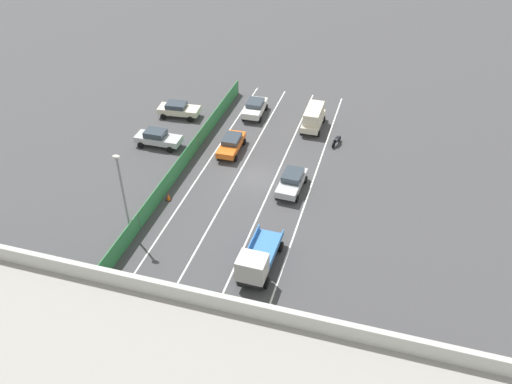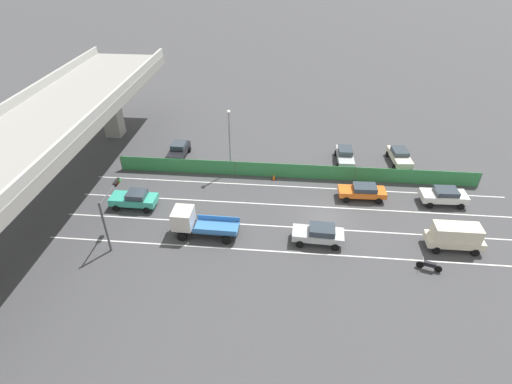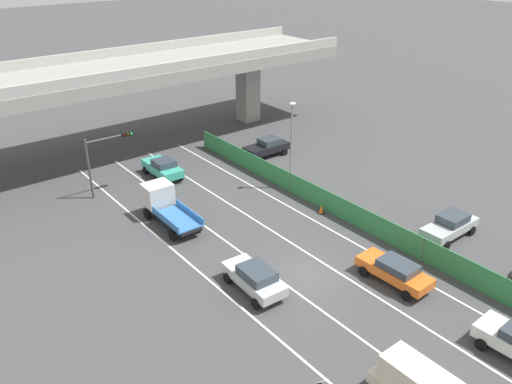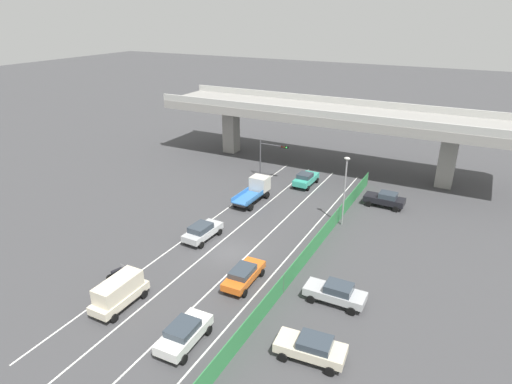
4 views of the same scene
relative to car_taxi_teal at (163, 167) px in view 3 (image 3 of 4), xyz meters
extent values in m
plane|color=#424244|center=(-0.10, -18.15, -0.92)|extent=(300.00, 300.00, 0.00)
cube|color=silver|center=(-5.13, -15.14, -0.91)|extent=(0.14, 42.02, 0.01)
cube|color=silver|center=(-1.78, -15.14, -0.91)|extent=(0.14, 42.02, 0.01)
cube|color=silver|center=(1.58, -15.14, -0.91)|extent=(0.14, 42.02, 0.01)
cube|color=silver|center=(4.93, -15.14, -0.91)|extent=(0.14, 42.02, 0.01)
cube|color=gray|center=(-0.10, 7.88, 6.43)|extent=(47.62, 9.46, 1.14)
cube|color=#B2B2AD|center=(-0.10, 3.34, 7.45)|extent=(47.62, 0.30, 0.90)
cube|color=#B2B2AD|center=(-0.10, 12.42, 7.45)|extent=(47.62, 0.30, 0.90)
cube|color=gray|center=(15.14, 7.88, 2.47)|extent=(1.94, 1.94, 6.77)
cube|color=#338447|center=(6.71, -15.14, -0.09)|extent=(0.06, 38.02, 1.65)
cylinder|color=#4C514C|center=(6.71, -21.47, -0.09)|extent=(0.10, 0.10, 1.65)
cylinder|color=#4C514C|center=(6.71, -8.80, -0.09)|extent=(0.10, 0.10, 1.65)
cylinder|color=#4C514C|center=(6.71, 3.88, -0.09)|extent=(0.10, 0.10, 1.65)
cube|color=teal|center=(0.00, 0.08, -0.10)|extent=(1.89, 4.40, 0.68)
cube|color=#333D47|center=(0.00, -0.30, 0.50)|extent=(1.63, 1.78, 0.52)
cylinder|color=black|center=(-0.89, 1.58, -0.60)|extent=(0.23, 0.64, 0.64)
cylinder|color=black|center=(0.93, 1.55, -0.60)|extent=(0.23, 0.64, 0.64)
cylinder|color=black|center=(-0.93, -1.40, -0.60)|extent=(0.23, 0.64, 0.64)
cylinder|color=black|center=(0.89, -1.42, -0.60)|extent=(0.23, 0.64, 0.64)
cube|color=orange|center=(3.42, -21.81, -0.15)|extent=(1.85, 4.62, 0.56)
cube|color=#333D47|center=(3.43, -22.03, 0.36)|extent=(1.57, 2.27, 0.46)
cylinder|color=black|center=(2.52, -20.28, -0.60)|extent=(0.24, 0.65, 0.64)
cylinder|color=black|center=(4.23, -20.23, -0.60)|extent=(0.24, 0.65, 0.64)
cylinder|color=black|center=(2.62, -23.38, -0.60)|extent=(0.24, 0.65, 0.64)
cylinder|color=black|center=(4.32, -23.33, -0.60)|extent=(0.24, 0.65, 0.64)
cube|color=beige|center=(-3.24, -28.55, 0.77)|extent=(1.57, 3.76, 1.18)
cylinder|color=black|center=(-2.36, -27.00, -0.60)|extent=(0.22, 0.64, 0.64)
cube|color=#B7BABC|center=(-3.57, -17.27, -0.14)|extent=(1.98, 4.41, 0.60)
cube|color=#333D47|center=(-3.59, -17.58, 0.44)|extent=(1.67, 2.19, 0.55)
cylinder|color=black|center=(-4.39, -15.76, -0.60)|extent=(0.25, 0.65, 0.64)
cylinder|color=black|center=(-2.61, -15.84, -0.60)|extent=(0.25, 0.65, 0.64)
cylinder|color=black|center=(-4.53, -18.70, -0.60)|extent=(0.25, 0.65, 0.64)
cylinder|color=black|center=(-2.75, -18.79, -0.60)|extent=(0.25, 0.65, 0.64)
cylinder|color=black|center=(2.35, -28.15, -0.60)|extent=(0.24, 0.65, 0.64)
cylinder|color=black|center=(4.20, -28.09, -0.60)|extent=(0.24, 0.65, 0.64)
cube|color=black|center=(-3.51, -7.64, -0.19)|extent=(1.70, 5.66, 0.25)
cube|color=beige|center=(-3.47, -5.67, 0.75)|extent=(2.03, 1.73, 1.62)
cube|color=#3875BC|center=(-3.53, -8.56, -0.02)|extent=(2.07, 3.83, 0.10)
cube|color=#3875BC|center=(-4.48, -8.54, 0.22)|extent=(0.15, 3.79, 0.48)
cube|color=#3875BC|center=(-2.57, -8.58, 0.22)|extent=(0.15, 3.79, 0.48)
cylinder|color=black|center=(-4.47, -5.71, -0.52)|extent=(0.28, 0.80, 0.80)
cylinder|color=black|center=(-2.47, -5.75, -0.52)|extent=(0.28, 0.80, 0.80)
cylinder|color=black|center=(-4.54, -9.53, -0.52)|extent=(0.28, 0.80, 0.80)
cylinder|color=black|center=(-2.55, -9.57, -0.52)|extent=(0.28, 0.80, 0.80)
cylinder|color=#B2B2B2|center=(-5.97, -25.36, 0.00)|extent=(0.59, 0.19, 0.03)
cube|color=#B2B5B7|center=(10.59, -20.80, -0.13)|extent=(4.53, 1.77, 0.60)
cube|color=#333D47|center=(10.85, -20.79, 0.45)|extent=(1.98, 1.54, 0.57)
cylinder|color=black|center=(9.06, -21.68, -0.60)|extent=(0.64, 0.23, 0.64)
cylinder|color=black|center=(9.05, -19.95, -0.60)|extent=(0.64, 0.23, 0.64)
cylinder|color=black|center=(12.13, -21.65, -0.60)|extent=(0.64, 0.23, 0.64)
cylinder|color=black|center=(12.12, -19.92, -0.60)|extent=(0.64, 0.23, 0.64)
cube|color=black|center=(9.99, -1.71, -0.11)|extent=(4.38, 1.85, 0.65)
cube|color=#333D47|center=(10.34, -1.72, 0.49)|extent=(1.88, 1.59, 0.55)
cylinder|color=black|center=(8.50, -2.56, -0.60)|extent=(0.64, 0.23, 0.64)
cylinder|color=black|center=(8.53, -0.80, -0.60)|extent=(0.64, 0.23, 0.64)
cylinder|color=black|center=(11.45, -2.62, -0.60)|extent=(0.64, 0.23, 0.64)
cylinder|color=black|center=(11.49, -0.86, -0.60)|extent=(0.64, 0.23, 0.64)
cylinder|color=#47474C|center=(-6.29, -0.07, 1.54)|extent=(0.18, 0.18, 4.92)
cylinder|color=#47474C|center=(-4.41, -0.10, 3.70)|extent=(3.77, 0.17, 0.12)
cube|color=black|center=(-2.90, -0.12, 3.70)|extent=(0.96, 0.29, 0.32)
sphere|color=#390706|center=(-3.20, -0.27, 3.70)|extent=(0.20, 0.20, 0.20)
sphere|color=#3B2806|center=(-2.90, -0.28, 3.70)|extent=(0.20, 0.20, 0.20)
sphere|color=green|center=(-2.60, -0.28, 3.70)|extent=(0.20, 0.20, 0.20)
cylinder|color=gray|center=(7.21, -8.21, 2.54)|extent=(0.16, 0.16, 6.90)
ellipsoid|color=silver|center=(7.21, -8.21, 6.17)|extent=(0.60, 0.36, 0.28)
cone|color=orange|center=(6.11, -12.99, -0.57)|extent=(0.36, 0.36, 0.69)
cube|color=black|center=(6.11, -12.99, -0.90)|extent=(0.47, 0.47, 0.03)
camera|label=1|loc=(-10.75, 18.38, 25.81)|focal=36.26mm
camera|label=2|loc=(-30.32, -14.49, 21.94)|focal=28.29mm
camera|label=3|loc=(-18.69, -36.81, 17.65)|focal=36.42mm
camera|label=4|loc=(17.88, -47.27, 19.37)|focal=30.57mm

